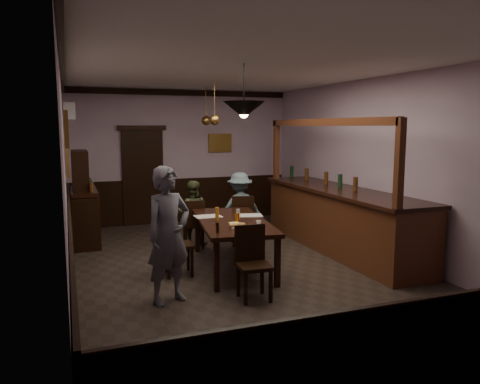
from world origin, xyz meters
name	(u,v)px	position (x,y,z in m)	size (l,w,h in m)	color
room	(245,173)	(0.00, 0.00, 1.50)	(5.01, 8.01, 3.01)	#2D2621
dining_table	(232,224)	(-0.12, 0.22, 0.69)	(1.30, 2.32, 0.75)	black
chair_far_left	(194,222)	(-0.39, 1.55, 0.48)	(0.44, 0.44, 0.88)	black
chair_far_right	(242,218)	(0.50, 1.42, 0.51)	(0.50, 0.50, 0.94)	black
chair_near	(252,259)	(-0.32, -1.09, 0.51)	(0.43, 0.43, 0.93)	black
chair_side	(173,240)	(-1.07, 0.15, 0.53)	(0.45, 0.45, 0.96)	black
person_standing	(169,235)	(-1.34, -0.86, 0.85)	(0.62, 0.41, 1.70)	#595966
person_seated_left	(192,213)	(-0.34, 1.82, 0.60)	(0.58, 0.45, 1.20)	#4A5432
person_seated_right	(240,208)	(0.55, 1.69, 0.66)	(0.86, 0.49, 1.33)	slate
newspaper_left	(208,216)	(-0.39, 0.62, 0.75)	(0.42, 0.30, 0.01)	silver
newspaper_right	(249,215)	(0.25, 0.47, 0.75)	(0.42, 0.30, 0.01)	silver
napkin	(234,223)	(-0.17, 0.00, 0.75)	(0.15, 0.15, 0.00)	#FFD65D
saucer	(260,227)	(0.08, -0.39, 0.76)	(0.15, 0.15, 0.01)	white
coffee_cup	(259,223)	(0.08, -0.35, 0.80)	(0.08, 0.08, 0.07)	white
pastry_plate	(238,227)	(-0.23, -0.31, 0.76)	(0.22, 0.22, 0.01)	white
pastry_ring_a	(233,225)	(-0.29, -0.29, 0.79)	(0.13, 0.13, 0.04)	#C68C47
pastry_ring_b	(241,224)	(-0.17, -0.28, 0.79)	(0.13, 0.13, 0.04)	#C68C47
soda_can	(237,217)	(-0.07, 0.14, 0.81)	(0.07, 0.07, 0.12)	orange
beer_glass	(217,214)	(-0.35, 0.29, 0.85)	(0.06, 0.06, 0.20)	#BF721E
water_glass	(238,214)	(0.00, 0.30, 0.82)	(0.06, 0.06, 0.15)	silver
pepper_mill	(218,227)	(-0.60, -0.51, 0.82)	(0.04, 0.04, 0.14)	black
sideboard	(84,207)	(-2.21, 2.59, 0.70)	(0.47, 1.32, 1.74)	black
bar_counter	(340,218)	(1.99, 0.53, 0.59)	(0.96, 4.11, 2.31)	#522716
door_back	(143,178)	(-0.90, 3.95, 1.05)	(0.90, 0.06, 2.10)	black
ac_unit	(69,112)	(-2.38, 2.90, 2.45)	(0.20, 0.85, 0.30)	white
picture_left_small	(66,129)	(-2.46, -1.60, 2.15)	(0.04, 0.28, 0.36)	olive
picture_left_large	(67,160)	(-2.46, 0.80, 1.70)	(0.04, 0.62, 0.48)	olive
picture_back	(220,143)	(0.90, 3.96, 1.80)	(0.55, 0.04, 0.42)	olive
pendant_iron	(244,110)	(-0.24, -0.57, 2.40)	(0.56, 0.56, 0.71)	black
pendant_brass_mid	(215,120)	(0.10, 1.81, 2.30)	(0.20, 0.20, 0.81)	#BF8C3F
pendant_brass_far	(206,121)	(0.30, 3.05, 2.30)	(0.20, 0.20, 0.81)	#BF8C3F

